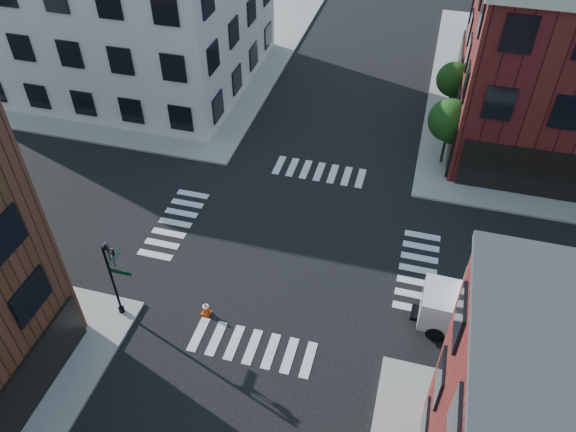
# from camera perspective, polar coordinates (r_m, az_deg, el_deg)

# --- Properties ---
(ground) EXTENTS (120.00, 120.00, 0.00)m
(ground) POSITION_cam_1_polar(r_m,az_deg,el_deg) (31.30, 0.32, -2.98)
(ground) COLOR black
(ground) RESTS_ON ground
(sidewalk_nw) EXTENTS (30.00, 30.00, 0.15)m
(sidewalk_nw) POSITION_cam_1_polar(r_m,az_deg,el_deg) (54.77, -16.08, 16.58)
(sidewalk_nw) COLOR gray
(sidewalk_nw) RESTS_ON ground
(building_nw) EXTENTS (22.00, 16.00, 11.00)m
(building_nw) POSITION_cam_1_polar(r_m,az_deg,el_deg) (47.83, -18.02, 19.67)
(building_nw) COLOR silver
(building_nw) RESTS_ON ground
(tree_near) EXTENTS (2.69, 2.69, 4.49)m
(tree_near) POSITION_cam_1_polar(r_m,az_deg,el_deg) (36.73, 16.17, 9.10)
(tree_near) COLOR black
(tree_near) RESTS_ON ground
(tree_far) EXTENTS (2.43, 2.43, 4.07)m
(tree_far) POSITION_cam_1_polar(r_m,az_deg,el_deg) (42.12, 16.54, 12.97)
(tree_far) COLOR black
(tree_far) RESTS_ON ground
(signal_pole) EXTENTS (1.29, 1.24, 4.60)m
(signal_pole) POSITION_cam_1_polar(r_m,az_deg,el_deg) (27.23, -17.32, -5.51)
(signal_pole) COLOR black
(signal_pole) RESTS_ON ground
(box_truck) EXTENTS (7.18, 2.34, 3.22)m
(box_truck) POSITION_cam_1_polar(r_m,az_deg,el_deg) (27.73, 20.96, -9.32)
(box_truck) COLOR white
(box_truck) RESTS_ON ground
(traffic_cone) EXTENTS (0.51, 0.51, 0.79)m
(traffic_cone) POSITION_cam_1_polar(r_m,az_deg,el_deg) (28.12, -8.35, -9.25)
(traffic_cone) COLOR #D13D09
(traffic_cone) RESTS_ON ground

